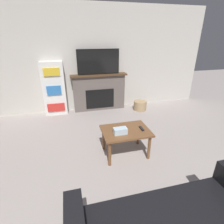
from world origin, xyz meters
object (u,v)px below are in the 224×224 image
(fireplace, at_px, (99,92))
(bookshelf, at_px, (54,89))
(tv, at_px, (98,62))
(storage_basket, at_px, (140,105))
(coffee_table, at_px, (126,134))

(fireplace, distance_m, bookshelf, 1.19)
(tv, distance_m, storage_basket, 1.66)
(fireplace, xyz_separation_m, coffee_table, (0.05, -2.17, -0.10))
(fireplace, bearing_deg, storage_basket, -17.64)
(tv, bearing_deg, storage_basket, -16.70)
(storage_basket, bearing_deg, tv, 163.30)
(tv, bearing_deg, bookshelf, -179.88)
(tv, distance_m, bookshelf, 1.34)
(fireplace, height_order, storage_basket, fireplace)
(storage_basket, bearing_deg, fireplace, 162.36)
(fireplace, distance_m, coffee_table, 2.17)
(fireplace, height_order, tv, tv)
(coffee_table, xyz_separation_m, storage_basket, (1.05, 1.82, -0.28))
(fireplace, xyz_separation_m, bookshelf, (-1.18, -0.02, 0.18))
(fireplace, relative_size, bookshelf, 1.10)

